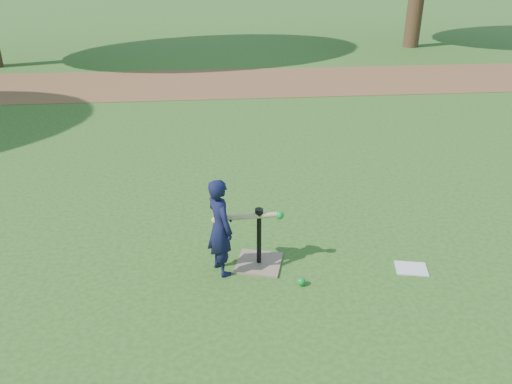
{
  "coord_description": "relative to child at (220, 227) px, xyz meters",
  "views": [
    {
      "loc": [
        -0.23,
        -4.34,
        2.79
      ],
      "look_at": [
        0.21,
        0.09,
        0.65
      ],
      "focal_mm": 35.0,
      "sensor_mm": 36.0,
      "label": 1
    }
  ],
  "objects": [
    {
      "name": "child",
      "position": [
        0.0,
        0.0,
        0.0
      ],
      "size": [
        0.36,
        0.42,
        0.97
      ],
      "primitive_type": "imported",
      "rotation": [
        0.0,
        0.0,
        2.0
      ],
      "color": "black",
      "rests_on": "ground"
    },
    {
      "name": "wiffle_ball_ground",
      "position": [
        0.73,
        -0.31,
        -0.45
      ],
      "size": [
        0.08,
        0.08,
        0.08
      ],
      "primitive_type": "sphere",
      "color": "#0C8A2A",
      "rests_on": "ground"
    },
    {
      "name": "swing_action",
      "position": [
        0.29,
        0.06,
        0.07
      ],
      "size": [
        0.69,
        0.12,
        0.08
      ],
      "color": "tan",
      "rests_on": "ground"
    },
    {
      "name": "ground",
      "position": [
        0.16,
        0.29,
        -0.49
      ],
      "size": [
        80.0,
        80.0,
        0.0
      ],
      "primitive_type": "plane",
      "color": "#285116",
      "rests_on": "ground"
    },
    {
      "name": "clipboard",
      "position": [
        1.85,
        -0.16,
        -0.48
      ],
      "size": [
        0.34,
        0.29,
        0.01
      ],
      "primitive_type": "cube",
      "rotation": [
        0.0,
        0.0,
        -0.22
      ],
      "color": "silver",
      "rests_on": "ground"
    },
    {
      "name": "dirt_strip",
      "position": [
        0.16,
        7.79,
        -0.48
      ],
      "size": [
        24.0,
        3.0,
        0.01
      ],
      "primitive_type": "cube",
      "color": "brown",
      "rests_on": "ground"
    },
    {
      "name": "batting_tee",
      "position": [
        0.37,
        0.08,
        -0.38
      ],
      "size": [
        0.53,
        0.53,
        0.61
      ],
      "color": "#897057",
      "rests_on": "ground"
    }
  ]
}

